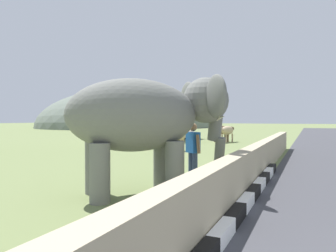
% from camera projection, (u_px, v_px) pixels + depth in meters
% --- Properties ---
extents(barrier_parapet, '(28.00, 0.36, 1.00)m').
position_uv_depth(barrier_parapet, '(220.00, 191.00, 5.45)').
color(barrier_parapet, tan).
rests_on(barrier_parapet, ground_plane).
extents(elephant, '(3.84, 3.83, 2.82)m').
position_uv_depth(elephant, '(149.00, 117.00, 7.29)').
color(elephant, slate).
rests_on(elephant, ground_plane).
extents(person_handler, '(0.48, 0.60, 1.66)m').
position_uv_depth(person_handler, '(193.00, 149.00, 8.68)').
color(person_handler, navy).
rests_on(person_handler, ground_plane).
extents(bus_white, '(9.37, 2.81, 3.50)m').
position_uv_depth(bus_white, '(157.00, 115.00, 24.16)').
color(bus_white, silver).
rests_on(bus_white, ground_plane).
extents(cow_near, '(1.63, 1.63, 1.23)m').
position_uv_depth(cow_near, '(222.00, 130.00, 23.49)').
color(cow_near, '#473323').
rests_on(cow_near, ground_plane).
extents(cow_mid, '(0.67, 1.90, 1.23)m').
position_uv_depth(cow_mid, '(175.00, 135.00, 16.95)').
color(cow_mid, tan).
rests_on(cow_mid, ground_plane).
extents(cow_far, '(1.93, 0.99, 1.23)m').
position_uv_depth(cow_far, '(227.00, 131.00, 22.98)').
color(cow_far, tan).
rests_on(cow_far, ground_plane).
extents(hill_east, '(44.36, 35.48, 16.52)m').
position_uv_depth(hill_east, '(134.00, 127.00, 67.71)').
color(hill_east, slate).
rests_on(hill_east, ground_plane).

